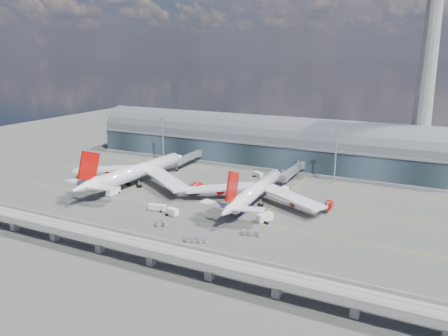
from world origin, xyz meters
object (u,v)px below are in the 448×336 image
at_px(service_truck_2, 157,207).
at_px(cargo_train_2, 251,233).
at_px(airliner_left, 135,172).
at_px(service_truck_4, 284,190).
at_px(floodlight_mast_right, 336,156).
at_px(service_truck_1, 172,212).
at_px(airliner_right, 255,191).
at_px(control_tower, 427,75).
at_px(service_truck_0, 113,191).
at_px(floodlight_mast_left, 163,139).
at_px(cargo_train_1, 196,240).
at_px(service_truck_3, 265,217).
at_px(cargo_train_0, 161,224).
at_px(service_truck_5, 258,174).

height_order(service_truck_2, cargo_train_2, service_truck_2).
distance_m(airliner_left, service_truck_4, 70.97).
relative_size(floodlight_mast_right, service_truck_1, 4.64).
xyz_separation_m(floodlight_mast_right, airliner_right, (-23.08, -44.81, -8.10)).
bearing_deg(airliner_right, service_truck_2, -143.86).
height_order(control_tower, service_truck_0, control_tower).
relative_size(floodlight_mast_left, airliner_right, 0.38).
bearing_deg(service_truck_1, airliner_right, -26.36).
xyz_separation_m(airliner_right, service_truck_2, (-32.33, -25.51, -4.17)).
distance_m(floodlight_mast_right, cargo_train_2, 78.28).
distance_m(service_truck_2, cargo_train_1, 35.44).
distance_m(floodlight_mast_left, cargo_train_1, 117.25).
height_order(service_truck_3, cargo_train_1, service_truck_3).
bearing_deg(control_tower, service_truck_3, -117.62).
height_order(service_truck_2, cargo_train_0, service_truck_2).
bearing_deg(cargo_train_1, service_truck_1, 68.90).
xyz_separation_m(airliner_left, airliner_right, (61.80, 1.13, -1.13)).
bearing_deg(airliner_right, service_truck_5, 108.37).
height_order(floodlight_mast_left, cargo_train_2, floodlight_mast_left).
relative_size(airliner_left, airliner_right, 1.14).
distance_m(floodlight_mast_right, service_truck_0, 105.97).
relative_size(floodlight_mast_right, cargo_train_2, 3.41).
distance_m(control_tower, service_truck_3, 113.16).
distance_m(airliner_left, airliner_right, 61.82).
relative_size(floodlight_mast_left, service_truck_1, 4.64).
bearing_deg(service_truck_5, service_truck_4, -106.94).
distance_m(service_truck_2, service_truck_5, 67.01).
bearing_deg(service_truck_1, floodlight_mast_left, 50.86).
relative_size(service_truck_1, service_truck_2, 0.74).
bearing_deg(floodlight_mast_right, control_tower, 38.66).
xyz_separation_m(service_truck_3, service_truck_5, (-25.64, 56.26, -0.31)).
bearing_deg(service_truck_5, control_tower, -37.23).
xyz_separation_m(control_tower, cargo_train_1, (-60.91, -117.96, -50.86)).
bearing_deg(service_truck_1, cargo_train_2, -82.05).
bearing_deg(floodlight_mast_right, service_truck_2, -128.24).
xyz_separation_m(control_tower, service_truck_2, (-90.41, -98.31, -50.27)).
bearing_deg(service_truck_5, airliner_left, 158.38).
bearing_deg(airliner_left, floodlight_mast_right, 32.39).
relative_size(service_truck_2, service_truck_5, 1.30).
bearing_deg(cargo_train_2, service_truck_5, 30.05).
height_order(service_truck_4, cargo_train_0, service_truck_4).
bearing_deg(service_truck_0, cargo_train_0, -29.74).
distance_m(service_truck_0, service_truck_5, 73.66).
relative_size(service_truck_2, cargo_train_1, 0.84).
bearing_deg(service_truck_2, service_truck_5, -23.56).
bearing_deg(service_truck_2, service_truck_4, -49.58).
xyz_separation_m(airliner_left, service_truck_4, (68.05, 19.48, -5.12)).
bearing_deg(airliner_left, cargo_train_2, -18.59).
bearing_deg(control_tower, service_truck_1, -129.23).
distance_m(service_truck_3, service_truck_5, 61.82).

